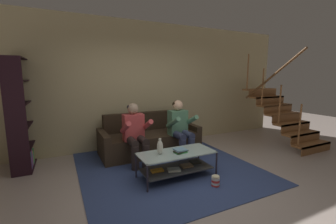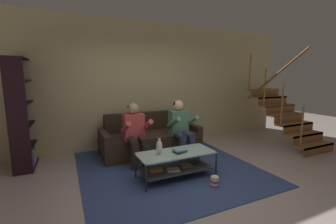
% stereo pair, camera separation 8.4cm
% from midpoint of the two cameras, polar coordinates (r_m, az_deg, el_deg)
% --- Properties ---
extents(ground, '(16.80, 16.80, 0.00)m').
position_cam_midpoint_polar(ground, '(3.54, 6.95, -18.83)').
color(ground, '#B1A095').
extents(back_partition, '(8.40, 0.12, 2.90)m').
position_cam_midpoint_polar(back_partition, '(5.38, -6.85, 6.84)').
color(back_partition, tan).
rests_on(back_partition, ground).
extents(staircase_run, '(1.02, 1.77, 2.24)m').
position_cam_midpoint_polar(staircase_run, '(6.15, 27.99, -0.20)').
color(staircase_run, '#935E33').
rests_on(staircase_run, ground).
extents(couch, '(2.11, 0.89, 0.84)m').
position_cam_midpoint_polar(couch, '(4.97, -4.08, -6.92)').
color(couch, '#372A1D').
rests_on(couch, ground).
extents(person_seated_left, '(0.50, 0.58, 1.16)m').
position_cam_midpoint_polar(person_seated_left, '(4.25, -7.67, -4.87)').
color(person_seated_left, '#2E2421').
rests_on(person_seated_left, ground).
extents(person_seated_right, '(0.50, 0.58, 1.16)m').
position_cam_midpoint_polar(person_seated_right, '(4.62, 3.83, -3.63)').
color(person_seated_right, '#343C5B').
rests_on(person_seated_right, ground).
extents(coffee_table, '(1.25, 0.55, 0.43)m').
position_cam_midpoint_polar(coffee_table, '(3.77, 2.76, -12.34)').
color(coffee_table, '#A8C4BD').
rests_on(coffee_table, ground).
extents(area_rug, '(3.00, 3.32, 0.01)m').
position_cam_midpoint_polar(area_rug, '(4.35, -0.50, -13.20)').
color(area_rug, navy).
rests_on(area_rug, ground).
extents(vase, '(0.10, 0.10, 0.26)m').
position_cam_midpoint_polar(vase, '(3.60, -1.56, -8.84)').
color(vase, silver).
rests_on(vase, coffee_table).
extents(book_stack, '(0.24, 0.20, 0.06)m').
position_cam_midpoint_polar(book_stack, '(3.70, 3.66, -9.79)').
color(book_stack, green).
rests_on(book_stack, coffee_table).
extents(bookshelf, '(0.33, 1.01, 1.97)m').
position_cam_midpoint_polar(bookshelf, '(4.85, -32.85, -2.80)').
color(bookshelf, black).
rests_on(bookshelf, ground).
extents(popcorn_tub, '(0.12, 0.12, 0.18)m').
position_cam_midpoint_polar(popcorn_tub, '(3.62, 12.45, -16.77)').
color(popcorn_tub, red).
rests_on(popcorn_tub, ground).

